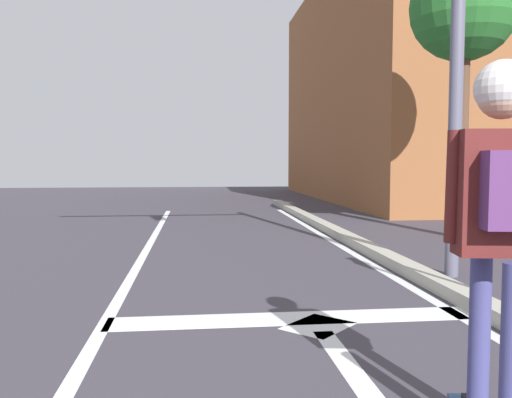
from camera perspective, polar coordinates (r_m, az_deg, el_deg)
lane_line_center at (r=5.22m, az=-15.16°, el=-11.47°), size 0.12×20.00×0.01m
lane_line_curbside at (r=5.66m, az=18.52°, el=-10.31°), size 0.12×20.00×0.01m
stop_bar at (r=4.83m, az=4.11°, el=-12.61°), size 3.27×0.40×0.01m
lane_arrow_stem at (r=3.86m, az=9.67°, el=-16.99°), size 0.16×1.40×0.01m
lane_arrow_head at (r=4.64m, az=6.69°, el=-13.32°), size 0.71×0.71×0.01m
curb_strip at (r=5.75m, az=20.82°, el=-9.45°), size 0.24×24.00×0.14m
skater at (r=2.79m, az=24.75°, el=0.47°), size 0.49×0.65×1.79m
roadside_tree at (r=10.70m, az=21.39°, el=18.24°), size 1.91×1.91×5.09m
building_block at (r=21.90m, az=23.67°, el=10.61°), size 12.64×13.82×8.03m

